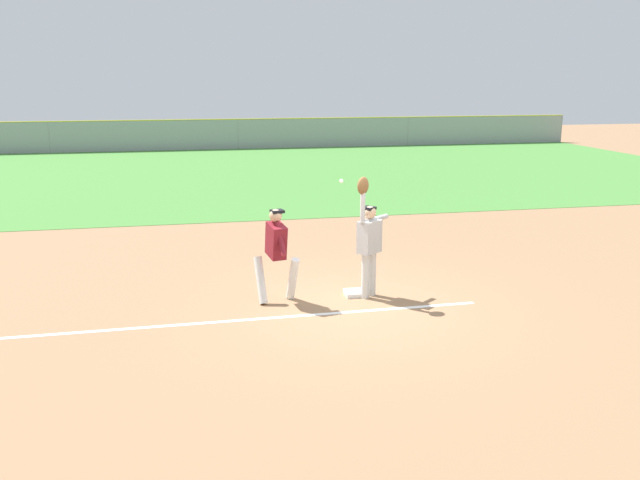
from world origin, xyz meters
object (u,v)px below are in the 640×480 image
object	(u,v)px
first_base	(355,293)
parked_car_blue	(136,133)
fielder	(369,239)
parked_car_white	(218,132)
runner	(276,249)
parked_car_red	(295,130)
baseball	(341,181)

from	to	relation	value
first_base	parked_car_blue	world-z (taller)	parked_car_blue
fielder	parked_car_white	bearing A→B (deg)	-35.32
runner	fielder	bearing A→B (deg)	-14.84
runner	parked_car_white	world-z (taller)	runner
fielder	first_base	bearing A→B (deg)	18.37
parked_car_red	first_base	bearing A→B (deg)	-99.51
baseball	parked_car_red	size ratio (longest dim) A/B	0.02
fielder	parked_car_red	distance (m)	30.46
runner	parked_car_blue	bearing A→B (deg)	86.07
fielder	parked_car_red	bearing A→B (deg)	-44.58
first_base	parked_car_white	xyz separation A→B (m)	(-1.11, 29.48, 0.63)
parked_car_blue	parked_car_white	world-z (taller)	same
first_base	parked_car_red	world-z (taller)	parked_car_red
first_base	fielder	world-z (taller)	fielder
parked_car_red	fielder	bearing A→B (deg)	-99.09
runner	parked_car_red	distance (m)	30.63
first_base	parked_car_white	distance (m)	29.51
baseball	parked_car_white	world-z (taller)	baseball
runner	parked_car_white	xyz separation A→B (m)	(0.37, 29.55, -0.32)
parked_car_red	parked_car_blue	bearing A→B (deg)	177.36
first_base	parked_car_blue	xyz separation A→B (m)	(-6.03, 30.15, 0.63)
first_base	parked_car_red	distance (m)	30.35
parked_car_blue	parked_car_red	bearing A→B (deg)	-5.86
first_base	parked_car_white	size ratio (longest dim) A/B	0.08
fielder	parked_car_red	xyz separation A→B (m)	(3.56, 30.25, -0.45)
fielder	baseball	bearing A→B (deg)	17.22
fielder	parked_car_white	size ratio (longest dim) A/B	0.50
runner	parked_car_blue	size ratio (longest dim) A/B	0.38
fielder	baseball	distance (m)	1.16
first_base	runner	size ratio (longest dim) A/B	0.22
baseball	parked_car_red	xyz separation A→B (m)	(4.01, 29.93, -1.47)
parked_car_white	parked_car_red	xyz separation A→B (m)	(4.87, 0.62, 0.00)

